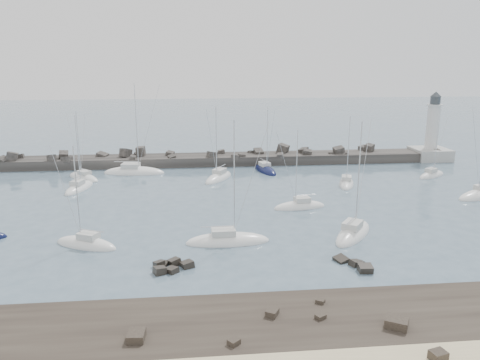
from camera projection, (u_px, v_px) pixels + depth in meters
name	position (u px, v px, depth m)	size (l,w,h in m)	color
ground	(211.00, 232.00, 56.07)	(400.00, 400.00, 0.00)	#4A6274
rock_shelf	(225.00, 337.00, 34.88)	(140.00, 12.05, 1.96)	black
rock_cluster_near	(169.00, 267.00, 46.29)	(4.27, 3.51, 1.25)	black
rock_cluster_far	(354.00, 265.00, 46.93)	(3.11, 4.37, 1.46)	black
breakwater	(165.00, 163.00, 91.89)	(115.00, 7.22, 5.02)	#2D2A28
lighthouse	(431.00, 145.00, 96.47)	(7.00, 7.00, 14.60)	#9F9F9A
sailboat_1	(84.00, 178.00, 81.32)	(7.31, 7.39, 12.53)	white
sailboat_3	(79.00, 189.00, 74.56)	(4.46, 8.38, 12.72)	white
sailboat_4	(134.00, 173.00, 85.01)	(11.43, 4.77, 17.35)	white
sailboat_5	(86.00, 245.00, 51.91)	(7.94, 5.39, 12.27)	white
sailboat_6	(219.00, 178.00, 81.03)	(6.56, 8.82, 13.72)	white
sailboat_7	(353.00, 234.00, 55.05)	(7.73, 8.98, 14.52)	white
sailboat_8	(265.00, 170.00, 86.81)	(4.42, 8.58, 13.04)	#0D1339
sailboat_9	(300.00, 207.00, 65.29)	(7.74, 3.33, 11.94)	white
sailboat_10	(346.00, 184.00, 77.42)	(4.76, 7.99, 12.19)	white
sailboat_12	(432.00, 176.00, 82.91)	(7.08, 5.64, 11.26)	white
sailboat_13	(228.00, 241.00, 52.87)	(9.57, 3.09, 14.97)	white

